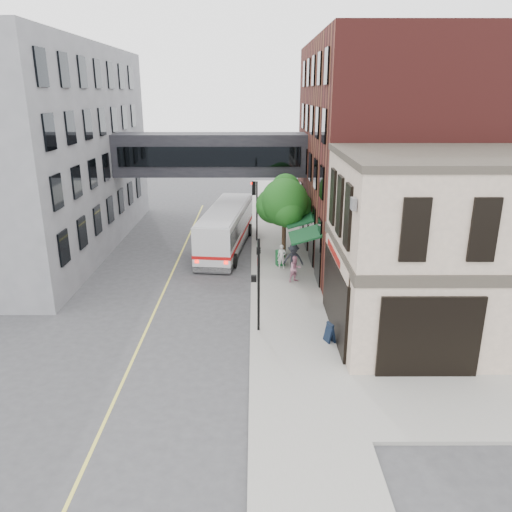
{
  "coord_description": "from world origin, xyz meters",
  "views": [
    {
      "loc": [
        0.21,
        -19.37,
        10.88
      ],
      "look_at": [
        0.28,
        3.46,
        3.35
      ],
      "focal_mm": 35.0,
      "sensor_mm": 36.0,
      "label": 1
    }
  ],
  "objects_px": {
    "bus": "(226,227)",
    "pedestrian_c": "(293,259)",
    "pedestrian_a": "(282,257)",
    "sandwich_board": "(330,332)",
    "pedestrian_b": "(295,269)",
    "newspaper_box": "(280,258)"
  },
  "relations": [
    {
      "from": "bus",
      "to": "pedestrian_c",
      "type": "height_order",
      "value": "bus"
    },
    {
      "from": "pedestrian_a",
      "to": "newspaper_box",
      "type": "distance_m",
      "value": 0.63
    },
    {
      "from": "pedestrian_c",
      "to": "bus",
      "type": "bearing_deg",
      "value": 138.12
    },
    {
      "from": "bus",
      "to": "pedestrian_b",
      "type": "height_order",
      "value": "bus"
    },
    {
      "from": "bus",
      "to": "newspaper_box",
      "type": "height_order",
      "value": "bus"
    },
    {
      "from": "pedestrian_a",
      "to": "pedestrian_c",
      "type": "bearing_deg",
      "value": -55.17
    },
    {
      "from": "pedestrian_a",
      "to": "pedestrian_c",
      "type": "distance_m",
      "value": 1.34
    },
    {
      "from": "pedestrian_a",
      "to": "pedestrian_b",
      "type": "xyz_separation_m",
      "value": [
        0.68,
        -2.37,
        0.02
      ]
    },
    {
      "from": "bus",
      "to": "sandwich_board",
      "type": "xyz_separation_m",
      "value": [
        5.43,
        -14.49,
        -1.07
      ]
    },
    {
      "from": "sandwich_board",
      "to": "newspaper_box",
      "type": "bearing_deg",
      "value": 77.14
    },
    {
      "from": "bus",
      "to": "sandwich_board",
      "type": "height_order",
      "value": "bus"
    },
    {
      "from": "pedestrian_a",
      "to": "pedestrian_c",
      "type": "height_order",
      "value": "pedestrian_c"
    },
    {
      "from": "pedestrian_a",
      "to": "newspaper_box",
      "type": "height_order",
      "value": "pedestrian_a"
    },
    {
      "from": "newspaper_box",
      "to": "sandwich_board",
      "type": "xyz_separation_m",
      "value": [
        1.72,
        -10.45,
        -0.05
      ]
    },
    {
      "from": "pedestrian_b",
      "to": "newspaper_box",
      "type": "height_order",
      "value": "pedestrian_b"
    },
    {
      "from": "pedestrian_b",
      "to": "newspaper_box",
      "type": "relative_size",
      "value": 1.57
    },
    {
      "from": "pedestrian_a",
      "to": "sandwich_board",
      "type": "relative_size",
      "value": 1.71
    },
    {
      "from": "pedestrian_a",
      "to": "sandwich_board",
      "type": "bearing_deg",
      "value": -75.19
    },
    {
      "from": "pedestrian_b",
      "to": "pedestrian_c",
      "type": "height_order",
      "value": "pedestrian_c"
    },
    {
      "from": "bus",
      "to": "pedestrian_b",
      "type": "relative_size",
      "value": 7.15
    },
    {
      "from": "bus",
      "to": "newspaper_box",
      "type": "xyz_separation_m",
      "value": [
        3.71,
        -4.04,
        -1.02
      ]
    },
    {
      "from": "bus",
      "to": "pedestrian_c",
      "type": "bearing_deg",
      "value": -52.45
    }
  ]
}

